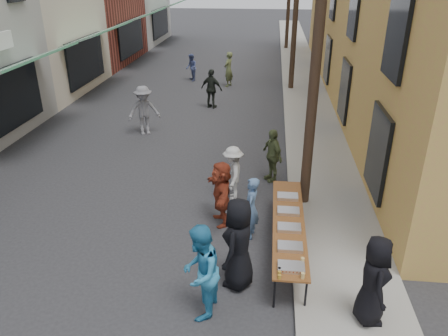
% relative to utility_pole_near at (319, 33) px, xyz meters
% --- Properties ---
extents(ground, '(120.00, 120.00, 0.00)m').
position_rel_utility_pole_near_xyz_m(ground, '(-4.30, -3.00, -4.50)').
color(ground, '#28282B').
rests_on(ground, ground).
extents(sidewalk, '(2.20, 60.00, 0.10)m').
position_rel_utility_pole_near_xyz_m(sidewalk, '(0.70, 12.00, -4.45)').
color(sidewalk, gray).
rests_on(sidewalk, ground).
extents(storefront_row, '(8.00, 37.00, 9.00)m').
position_rel_utility_pole_near_xyz_m(storefront_row, '(-14.30, 11.96, -0.38)').
color(storefront_row, maroon).
rests_on(storefront_row, ground).
extents(utility_pole_near, '(0.26, 0.26, 9.00)m').
position_rel_utility_pole_near_xyz_m(utility_pole_near, '(0.00, 0.00, 0.00)').
color(utility_pole_near, '#2D2116').
rests_on(utility_pole_near, ground).
extents(serving_table, '(0.70, 4.00, 0.75)m').
position_rel_utility_pole_near_xyz_m(serving_table, '(-0.50, -2.20, -3.79)').
color(serving_table, brown).
rests_on(serving_table, ground).
extents(catering_tray_sausage, '(0.50, 0.33, 0.08)m').
position_rel_utility_pole_near_xyz_m(catering_tray_sausage, '(-0.50, -3.85, -3.71)').
color(catering_tray_sausage, maroon).
rests_on(catering_tray_sausage, serving_table).
extents(catering_tray_foil_b, '(0.50, 0.33, 0.08)m').
position_rel_utility_pole_near_xyz_m(catering_tray_foil_b, '(-0.50, -3.20, -3.71)').
color(catering_tray_foil_b, '#B2B2B7').
rests_on(catering_tray_foil_b, serving_table).
extents(catering_tray_buns, '(0.50, 0.33, 0.08)m').
position_rel_utility_pole_near_xyz_m(catering_tray_buns, '(-0.50, -2.50, -3.71)').
color(catering_tray_buns, tan).
rests_on(catering_tray_buns, serving_table).
extents(catering_tray_foil_d, '(0.50, 0.33, 0.08)m').
position_rel_utility_pole_near_xyz_m(catering_tray_foil_d, '(-0.50, -1.80, -3.71)').
color(catering_tray_foil_d, '#B2B2B7').
rests_on(catering_tray_foil_d, serving_table).
extents(catering_tray_buns_end, '(0.50, 0.33, 0.08)m').
position_rel_utility_pole_near_xyz_m(catering_tray_buns_end, '(-0.50, -1.10, -3.71)').
color(catering_tray_buns_end, tan).
rests_on(catering_tray_buns_end, serving_table).
extents(condiment_jar_a, '(0.07, 0.07, 0.08)m').
position_rel_utility_pole_near_xyz_m(condiment_jar_a, '(-0.72, -4.15, -3.71)').
color(condiment_jar_a, '#A57F26').
rests_on(condiment_jar_a, serving_table).
extents(condiment_jar_b, '(0.07, 0.07, 0.08)m').
position_rel_utility_pole_near_xyz_m(condiment_jar_b, '(-0.72, -4.05, -3.71)').
color(condiment_jar_b, '#A57F26').
rests_on(condiment_jar_b, serving_table).
extents(condiment_jar_c, '(0.07, 0.07, 0.08)m').
position_rel_utility_pole_near_xyz_m(condiment_jar_c, '(-0.72, -3.95, -3.71)').
color(condiment_jar_c, '#A57F26').
rests_on(condiment_jar_c, serving_table).
extents(cup_stack, '(0.08, 0.08, 0.12)m').
position_rel_utility_pole_near_xyz_m(cup_stack, '(-0.30, -4.10, -3.69)').
color(cup_stack, tan).
rests_on(cup_stack, serving_table).
extents(guest_front_a, '(0.88, 1.09, 1.93)m').
position_rel_utility_pole_near_xyz_m(guest_front_a, '(-1.52, -3.45, -3.53)').
color(guest_front_a, black).
rests_on(guest_front_a, ground).
extents(guest_front_b, '(0.41, 0.59, 1.54)m').
position_rel_utility_pole_near_xyz_m(guest_front_b, '(-1.36, -1.73, -3.73)').
color(guest_front_b, '#4B6891').
rests_on(guest_front_b, ground).
extents(guest_front_c, '(0.79, 0.97, 1.87)m').
position_rel_utility_pole_near_xyz_m(guest_front_c, '(-2.14, -4.37, -3.56)').
color(guest_front_c, teal).
rests_on(guest_front_c, ground).
extents(guest_front_d, '(0.62, 1.01, 1.53)m').
position_rel_utility_pole_near_xyz_m(guest_front_d, '(-1.95, 0.12, -3.74)').
color(guest_front_d, beige).
rests_on(guest_front_d, ground).
extents(guest_front_e, '(0.83, 1.02, 1.62)m').
position_rel_utility_pole_near_xyz_m(guest_front_e, '(-0.90, 1.36, -3.69)').
color(guest_front_e, '#566339').
rests_on(guest_front_e, ground).
extents(guest_queue_back, '(0.91, 1.62, 1.66)m').
position_rel_utility_pole_near_xyz_m(guest_queue_back, '(-2.12, -1.17, -3.67)').
color(guest_queue_back, maroon).
rests_on(guest_queue_back, ground).
extents(server, '(0.58, 0.86, 1.72)m').
position_rel_utility_pole_near_xyz_m(server, '(0.90, -4.28, -3.54)').
color(server, black).
rests_on(server, sidewalk).
extents(passerby_left, '(1.39, 1.15, 1.87)m').
position_rel_utility_pole_near_xyz_m(passerby_left, '(-5.75, 4.82, -3.57)').
color(passerby_left, slate).
rests_on(passerby_left, ground).
extents(passerby_mid, '(1.11, 0.76, 1.74)m').
position_rel_utility_pole_near_xyz_m(passerby_mid, '(-3.65, 8.42, -3.63)').
color(passerby_mid, black).
rests_on(passerby_mid, ground).
extents(passerby_right, '(0.64, 0.77, 1.80)m').
position_rel_utility_pole_near_xyz_m(passerby_right, '(-3.29, 12.35, -3.60)').
color(passerby_right, '#566138').
rests_on(passerby_right, ground).
extents(passerby_far, '(0.78, 0.87, 1.47)m').
position_rel_utility_pole_near_xyz_m(passerby_far, '(-5.45, 13.34, -3.76)').
color(passerby_far, '#47548A').
rests_on(passerby_far, ground).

